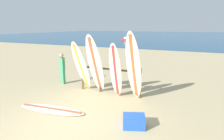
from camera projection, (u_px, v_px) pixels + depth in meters
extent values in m
plane|color=tan|center=(64.00, 129.00, 4.85)|extent=(120.00, 120.00, 0.00)
cube|color=navy|center=(180.00, 35.00, 56.54)|extent=(120.00, 80.00, 0.01)
cylinder|color=brown|center=(82.00, 76.00, 7.82)|extent=(0.09, 0.09, 1.19)
cylinder|color=brown|center=(100.00, 78.00, 7.48)|extent=(0.09, 0.09, 1.19)
cylinder|color=brown|center=(119.00, 81.00, 7.15)|extent=(0.09, 0.09, 1.19)
cylinder|color=brown|center=(140.00, 83.00, 6.81)|extent=(0.09, 0.09, 1.19)
cylinder|color=brown|center=(109.00, 69.00, 7.21)|extent=(2.70, 0.08, 0.08)
ellipsoid|color=white|center=(81.00, 67.00, 7.40)|extent=(0.65, 1.01, 2.18)
cube|color=gold|center=(81.00, 67.00, 7.40)|extent=(0.19, 0.90, 2.01)
ellipsoid|color=white|center=(95.00, 65.00, 6.97)|extent=(0.60, 1.06, 2.48)
cube|color=#CC5933|center=(95.00, 65.00, 6.97)|extent=(0.13, 0.98, 2.28)
ellipsoid|color=beige|center=(116.00, 71.00, 6.67)|extent=(0.49, 0.64, 2.18)
cube|color=#B73338|center=(116.00, 71.00, 6.67)|extent=(0.10, 0.60, 2.01)
ellipsoid|color=beige|center=(134.00, 67.00, 6.38)|extent=(0.69, 0.91, 2.60)
cube|color=#CC5933|center=(134.00, 67.00, 6.38)|extent=(0.22, 0.78, 2.40)
ellipsoid|color=white|center=(51.00, 109.00, 5.91)|extent=(2.45, 0.84, 0.07)
cube|color=#CC5933|center=(51.00, 109.00, 5.91)|extent=(2.20, 0.35, 0.08)
cube|color=#3F9966|center=(63.00, 77.00, 8.62)|extent=(0.22, 0.16, 0.70)
cube|color=#3F9966|center=(62.00, 64.00, 8.47)|extent=(0.26, 0.19, 0.59)
sphere|color=tan|center=(61.00, 55.00, 8.37)|extent=(0.20, 0.20, 0.20)
cube|color=#B22D28|center=(127.00, 40.00, 35.19)|extent=(2.54, 2.04, 0.35)
cube|color=silver|center=(127.00, 38.00, 35.10)|extent=(1.08, 1.02, 0.36)
cube|color=blue|center=(134.00, 121.00, 4.89)|extent=(0.70, 0.58, 0.36)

